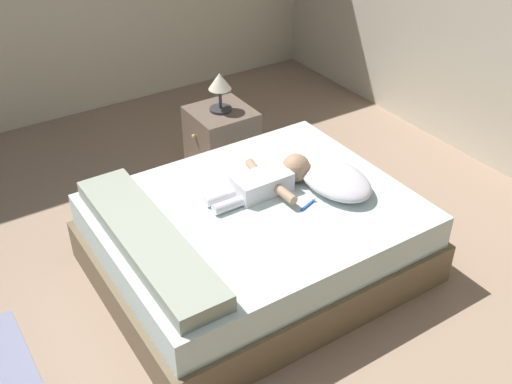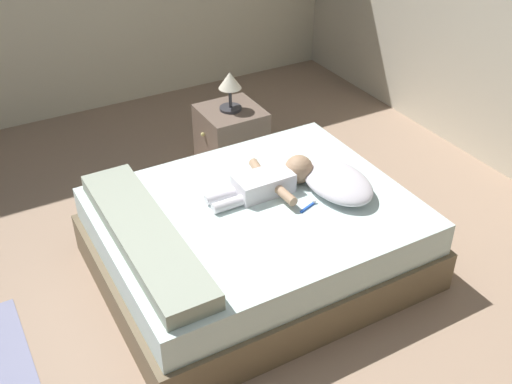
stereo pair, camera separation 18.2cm
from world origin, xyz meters
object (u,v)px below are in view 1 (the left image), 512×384
(pillow, at_px, (335,179))
(toothbrush, at_px, (309,204))
(nightstand, at_px, (222,141))
(lamp, at_px, (220,85))
(bed, at_px, (256,239))
(baby, at_px, (271,180))

(pillow, distance_m, toothbrush, 0.26)
(toothbrush, height_order, nightstand, nightstand)
(toothbrush, xyz_separation_m, lamp, (-1.27, 0.14, 0.24))
(bed, distance_m, pillow, 0.60)
(toothbrush, height_order, lamp, lamp)
(pillow, bearing_deg, toothbrush, -74.51)
(bed, bearing_deg, lamp, 159.83)
(nightstand, xyz_separation_m, lamp, (0.00, 0.00, 0.46))
(pillow, relative_size, nightstand, 1.04)
(nightstand, bearing_deg, bed, -20.17)
(pillow, bearing_deg, baby, -120.35)
(toothbrush, bearing_deg, pillow, 105.49)
(baby, distance_m, toothbrush, 0.29)
(pillow, bearing_deg, bed, -100.33)
(nightstand, distance_m, lamp, 0.46)
(pillow, distance_m, baby, 0.39)
(toothbrush, bearing_deg, nightstand, 173.54)
(toothbrush, xyz_separation_m, nightstand, (-1.27, 0.14, -0.22))
(bed, relative_size, lamp, 6.30)
(bed, relative_size, toothbrush, 13.44)
(toothbrush, relative_size, nightstand, 0.26)
(baby, xyz_separation_m, lamp, (-1.01, 0.23, 0.18))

